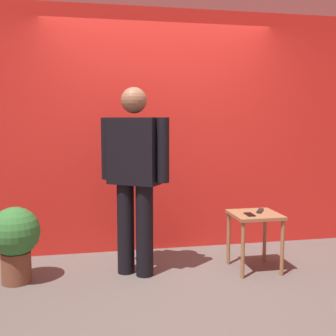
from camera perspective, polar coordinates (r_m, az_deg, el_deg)
ground_plane at (r=3.79m, az=2.20°, el=-15.97°), size 12.00×12.00×0.00m
back_wall_red at (r=4.68m, az=-1.19°, el=4.99°), size 5.09×0.12×2.65m
standing_person at (r=3.88m, az=-4.57°, el=-0.48°), size 0.63×0.48×1.75m
side_table at (r=4.16m, az=11.73°, el=-7.41°), size 0.45×0.45×0.56m
cell_phone at (r=4.05m, az=11.03°, el=-6.22°), size 0.07×0.15×0.01m
tv_remote at (r=4.21m, az=12.42°, el=-5.70°), size 0.13×0.17×0.02m
potted_plant at (r=4.01m, az=-20.08°, el=-8.96°), size 0.44×0.44×0.69m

